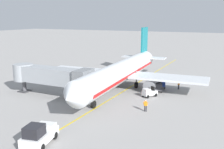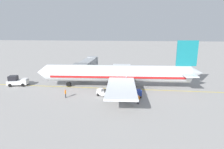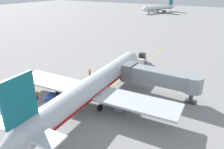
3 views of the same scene
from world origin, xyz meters
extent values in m
plane|color=gray|center=(0.00, 0.00, 0.00)|extent=(400.00, 400.00, 0.00)
cube|color=gold|center=(0.00, 0.00, 0.00)|extent=(0.24, 80.00, 0.01)
cylinder|color=silver|center=(1.00, -0.52, 3.29)|extent=(5.72, 32.17, 3.70)
cube|color=red|center=(1.00, -0.52, 2.82)|extent=(5.59, 29.62, 0.44)
cone|color=silver|center=(-0.09, 16.65, 3.29)|extent=(3.77, 2.62, 3.63)
cone|color=silver|center=(2.10, -17.88, 3.58)|extent=(3.32, 2.99, 3.14)
cube|color=black|center=(0.03, 14.85, 3.93)|extent=(2.84, 1.27, 0.60)
cube|color=silver|center=(1.06, -1.51, 2.64)|extent=(30.27, 7.09, 0.36)
cylinder|color=gray|center=(-4.48, -1.06, 1.39)|extent=(2.20, 3.32, 2.00)
cylinder|color=gray|center=(6.50, -0.37, 1.39)|extent=(2.20, 3.32, 2.00)
cube|color=#14707A|center=(1.95, -15.49, 7.88)|extent=(0.60, 4.41, 5.50)
cube|color=silver|center=(1.94, -15.29, 3.84)|extent=(10.14, 3.23, 0.24)
cylinder|color=black|center=(0.29, 10.66, 0.55)|extent=(0.52, 1.13, 1.10)
cylinder|color=gray|center=(0.29, 10.66, 2.10)|extent=(0.24, 0.24, 2.00)
cylinder|color=black|center=(-1.17, -2.66, 0.55)|extent=(0.52, 1.13, 1.10)
cylinder|color=gray|center=(-1.17, -2.66, 2.10)|extent=(0.24, 0.24, 2.00)
cylinder|color=black|center=(3.42, -2.37, 0.55)|extent=(0.52, 1.13, 1.10)
cylinder|color=gray|center=(3.42, -2.37, 2.10)|extent=(0.24, 0.24, 2.00)
cube|color=#93999E|center=(9.04, 8.40, 3.49)|extent=(13.10, 2.80, 2.60)
cube|color=slate|center=(3.29, 8.40, 3.49)|extent=(2.00, 3.50, 2.99)
cylinder|color=#93999E|center=(15.59, 8.40, 3.49)|extent=(3.36, 3.36, 2.86)
cylinder|color=#4C4C51|center=(15.59, 8.40, 1.09)|extent=(0.70, 0.70, 2.19)
cube|color=#38383A|center=(15.59, 8.40, 0.08)|extent=(1.80, 1.80, 0.16)
cube|color=silver|center=(-0.37, 22.76, 0.85)|extent=(3.06, 4.76, 0.90)
cube|color=black|center=(-0.58, 23.73, 1.85)|extent=(2.00, 2.15, 1.10)
cube|color=silver|center=(-0.06, 21.25, 1.48)|extent=(2.06, 1.46, 0.36)
cylinder|color=black|center=(0.83, 21.55, 0.40)|extent=(0.51, 0.85, 0.80)
cylinder|color=black|center=(-1.00, 21.17, 0.40)|extent=(0.51, 0.85, 0.80)
cylinder|color=black|center=(0.25, 24.35, 0.40)|extent=(0.51, 0.85, 0.80)
cylinder|color=black|center=(-1.58, 23.97, 0.40)|extent=(0.51, 0.85, 0.80)
cube|color=silver|center=(-5.17, 1.64, 0.63)|extent=(2.29, 2.77, 0.70)
cube|color=silver|center=(-4.83, 2.23, 1.20)|extent=(1.41, 1.42, 0.44)
cube|color=black|center=(-5.51, 1.04, 1.30)|extent=(0.81, 0.56, 0.64)
cylinder|color=black|center=(-5.11, 1.74, 1.28)|extent=(0.20, 0.27, 0.54)
cylinder|color=black|center=(-5.20, 2.66, 0.28)|extent=(0.45, 0.59, 0.56)
cylinder|color=black|center=(-4.26, 2.12, 0.28)|extent=(0.45, 0.59, 0.56)
cylinder|color=black|center=(-6.07, 1.15, 0.28)|extent=(0.45, 0.59, 0.56)
cylinder|color=black|center=(-5.14, 0.61, 0.28)|extent=(0.45, 0.59, 0.56)
cube|color=#4C4C51|center=(-5.53, -1.99, 0.42)|extent=(2.00, 2.52, 0.12)
cube|color=#2D2D33|center=(-5.53, -1.99, 1.03)|extent=(1.90, 2.39, 1.10)
cylinder|color=#4C4C51|center=(-6.05, -0.64, 0.41)|extent=(0.31, 0.68, 0.07)
cylinder|color=black|center=(-6.34, -1.42, 0.18)|extent=(0.24, 0.38, 0.36)
cylinder|color=black|center=(-5.31, -1.02, 0.18)|extent=(0.24, 0.38, 0.36)
cylinder|color=black|center=(-5.75, -2.96, 0.18)|extent=(0.24, 0.38, 0.36)
cylinder|color=black|center=(-4.72, -2.57, 0.18)|extent=(0.24, 0.38, 0.36)
cube|color=#4C4C51|center=(-5.34, -4.69, 0.42)|extent=(2.00, 2.52, 0.12)
cube|color=#233D9E|center=(-5.34, -4.69, 1.03)|extent=(1.90, 2.39, 1.10)
cylinder|color=#4C4C51|center=(-5.86, -3.33, 0.41)|extent=(0.31, 0.68, 0.07)
cylinder|color=black|center=(-6.15, -4.11, 0.18)|extent=(0.24, 0.38, 0.36)
cylinder|color=black|center=(-5.12, -3.72, 0.18)|extent=(0.24, 0.38, 0.36)
cylinder|color=black|center=(-5.57, -5.65, 0.18)|extent=(0.24, 0.38, 0.36)
cylinder|color=black|center=(-4.53, -5.26, 0.18)|extent=(0.24, 0.38, 0.36)
cylinder|color=#232328|center=(-6.82, 8.74, 0.42)|extent=(0.15, 0.15, 0.85)
cylinder|color=#232328|center=(-7.02, 8.69, 0.42)|extent=(0.15, 0.15, 0.85)
cube|color=orange|center=(-6.92, 8.71, 1.15)|extent=(0.43, 0.33, 0.60)
cylinder|color=orange|center=(-6.68, 8.77, 1.10)|extent=(0.24, 0.14, 0.57)
cylinder|color=orange|center=(-7.16, 8.65, 1.10)|extent=(0.24, 0.14, 0.57)
sphere|color=beige|center=(-6.92, 8.71, 1.58)|extent=(0.22, 0.22, 0.22)
cube|color=red|center=(-6.92, 8.71, 1.60)|extent=(0.28, 0.14, 0.10)
cylinder|color=#232328|center=(-8.41, -5.03, 0.42)|extent=(0.15, 0.15, 0.85)
cylinder|color=#232328|center=(-8.47, -5.22, 0.42)|extent=(0.15, 0.15, 0.85)
cube|color=orange|center=(-8.44, -5.13, 1.15)|extent=(0.34, 0.43, 0.60)
cylinder|color=orange|center=(-8.36, -4.89, 1.10)|extent=(0.15, 0.24, 0.57)
cylinder|color=orange|center=(-8.51, -5.37, 1.10)|extent=(0.15, 0.24, 0.57)
sphere|color=tan|center=(-8.44, -5.13, 1.58)|extent=(0.22, 0.22, 0.22)
cube|color=red|center=(-8.44, -5.13, 1.60)|extent=(0.16, 0.28, 0.10)
cylinder|color=white|center=(-35.88, 133.59, 3.12)|extent=(13.88, 29.72, 3.52)
cube|color=#14707A|center=(-35.88, 133.59, 2.68)|extent=(13.07, 27.45, 0.42)
cone|color=white|center=(-41.57, 118.27, 3.12)|extent=(4.02, 3.34, 3.44)
cone|color=white|center=(-30.12, 149.08, 3.41)|extent=(3.73, 3.53, 2.99)
cube|color=black|center=(-40.98, 119.87, 3.74)|extent=(2.84, 1.90, 0.57)
cube|color=white|center=(-35.55, 134.48, 2.51)|extent=(28.44, 14.56, 0.34)
cylinder|color=gray|center=(-30.91, 131.95, 1.32)|extent=(2.84, 3.51, 1.90)
cylinder|color=gray|center=(-40.71, 135.59, 1.32)|extent=(2.84, 3.51, 1.90)
cube|color=#14707A|center=(-30.91, 146.95, 7.49)|extent=(1.74, 4.02, 5.22)
cube|color=white|center=(-30.98, 146.77, 3.65)|extent=(9.77, 5.62, 0.23)
cylinder|color=black|center=(-39.59, 123.61, 0.52)|extent=(0.76, 1.13, 1.04)
cylinder|color=gray|center=(-39.59, 123.61, 1.99)|extent=(0.23, 0.23, 1.90)
cylinder|color=black|center=(-33.17, 134.61, 0.52)|extent=(0.76, 1.13, 1.04)
cylinder|color=gray|center=(-33.17, 134.61, 1.99)|extent=(0.23, 0.23, 1.90)
cylinder|color=black|center=(-37.26, 136.13, 0.52)|extent=(0.76, 1.13, 1.04)
cylinder|color=gray|center=(-37.26, 136.13, 1.99)|extent=(0.23, 0.23, 1.90)
camera|label=1|loc=(-18.28, 42.37, 12.79)|focal=42.86mm
camera|label=2|loc=(-39.43, -4.21, 12.62)|focal=29.74mm
camera|label=3|loc=(21.11, -27.79, 19.37)|focal=34.72mm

